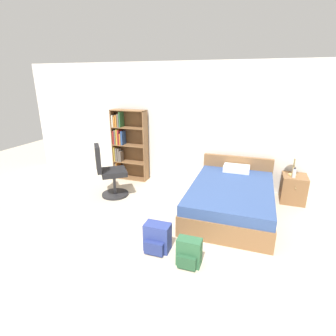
# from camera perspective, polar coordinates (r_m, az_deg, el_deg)

# --- Properties ---
(ground_plane) EXTENTS (14.00, 14.00, 0.00)m
(ground_plane) POSITION_cam_1_polar(r_m,az_deg,el_deg) (3.30, -2.39, -24.36)
(ground_plane) COLOR beige
(wall_back) EXTENTS (9.00, 0.06, 2.60)m
(wall_back) POSITION_cam_1_polar(r_m,az_deg,el_deg) (5.61, 9.57, 8.82)
(wall_back) COLOR white
(wall_back) RESTS_ON ground_plane
(bookshelf) EXTENTS (0.81, 0.27, 1.61)m
(bookshelf) POSITION_cam_1_polar(r_m,az_deg,el_deg) (6.13, -9.11, 5.09)
(bookshelf) COLOR brown
(bookshelf) RESTS_ON ground_plane
(bed) EXTENTS (1.38, 2.08, 0.76)m
(bed) POSITION_cam_1_polar(r_m,az_deg,el_deg) (4.80, 13.62, -6.25)
(bed) COLOR brown
(bed) RESTS_ON ground_plane
(office_chair) EXTENTS (0.72, 0.70, 1.06)m
(office_chair) POSITION_cam_1_polar(r_m,az_deg,el_deg) (5.30, -12.73, -1.04)
(office_chair) COLOR #232326
(office_chair) RESTS_ON ground_plane
(nightstand) EXTENTS (0.44, 0.49, 0.53)m
(nightstand) POSITION_cam_1_polar(r_m,az_deg,el_deg) (5.56, 25.60, -4.05)
(nightstand) COLOR brown
(nightstand) RESTS_ON ground_plane
(table_lamp) EXTENTS (0.27, 0.27, 0.55)m
(table_lamp) POSITION_cam_1_polar(r_m,az_deg,el_deg) (5.34, 26.09, 3.04)
(table_lamp) COLOR tan
(table_lamp) RESTS_ON nightstand
(water_bottle) EXTENTS (0.06, 0.06, 0.19)m
(water_bottle) POSITION_cam_1_polar(r_m,az_deg,el_deg) (5.33, 25.80, -0.98)
(water_bottle) COLOR silver
(water_bottle) RESTS_ON nightstand
(backpack_green) EXTENTS (0.31, 0.23, 0.37)m
(backpack_green) POSITION_cam_1_polar(r_m,az_deg,el_deg) (3.48, 4.57, -17.95)
(backpack_green) COLOR #2D603D
(backpack_green) RESTS_ON ground_plane
(backpack_blue) EXTENTS (0.35, 0.28, 0.40)m
(backpack_blue) POSITION_cam_1_polar(r_m,az_deg,el_deg) (3.71, -2.37, -14.99)
(backpack_blue) COLOR navy
(backpack_blue) RESTS_ON ground_plane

